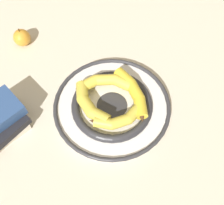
# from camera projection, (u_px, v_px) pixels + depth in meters

# --- Properties ---
(ground_plane) EXTENTS (2.80, 2.80, 0.00)m
(ground_plane) POSITION_uv_depth(u_px,v_px,m) (110.00, 98.00, 0.91)
(ground_plane) COLOR beige
(decorative_bowl) EXTENTS (0.39, 0.39, 0.04)m
(decorative_bowl) POSITION_uv_depth(u_px,v_px,m) (112.00, 106.00, 0.87)
(decorative_bowl) COLOR white
(decorative_bowl) RESTS_ON ground_plane
(banana_a) EXTENTS (0.13, 0.15, 0.04)m
(banana_a) POSITION_uv_depth(u_px,v_px,m) (118.00, 120.00, 0.80)
(banana_a) COLOR gold
(banana_a) RESTS_ON decorative_bowl
(banana_b) EXTENTS (0.17, 0.16, 0.04)m
(banana_b) POSITION_uv_depth(u_px,v_px,m) (134.00, 93.00, 0.85)
(banana_b) COLOR yellow
(banana_b) RESTS_ON decorative_bowl
(banana_c) EXTENTS (0.11, 0.19, 0.04)m
(banana_c) POSITION_uv_depth(u_px,v_px,m) (106.00, 82.00, 0.87)
(banana_c) COLOR yellow
(banana_c) RESTS_ON decorative_bowl
(banana_d) EXTENTS (0.14, 0.17, 0.04)m
(banana_d) POSITION_uv_depth(u_px,v_px,m) (89.00, 103.00, 0.83)
(banana_d) COLOR gold
(banana_d) RESTS_ON decorative_bowl
(apple) EXTENTS (0.07, 0.07, 0.08)m
(apple) POSITION_uv_depth(u_px,v_px,m) (22.00, 38.00, 1.01)
(apple) COLOR gold
(apple) RESTS_ON ground_plane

